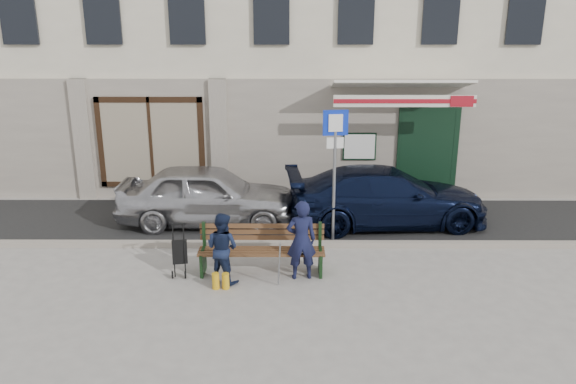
{
  "coord_description": "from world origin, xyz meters",
  "views": [
    {
      "loc": [
        0.47,
        -9.63,
        4.68
      ],
      "look_at": [
        0.43,
        1.6,
        1.2
      ],
      "focal_mm": 35.0,
      "sensor_mm": 36.0,
      "label": 1
    }
  ],
  "objects_px": {
    "car_navy": "(387,196)",
    "man": "(301,240)",
    "parking_sign": "(335,154)",
    "stroller": "(180,253)",
    "bench": "(259,251)",
    "car_silver": "(208,195)",
    "woman": "(222,248)"
  },
  "relations": [
    {
      "from": "car_silver",
      "to": "woman",
      "type": "distance_m",
      "value": 3.15
    },
    {
      "from": "car_navy",
      "to": "stroller",
      "type": "xyz_separation_m",
      "value": [
        -4.36,
        -2.77,
        -0.25
      ]
    },
    {
      "from": "woman",
      "to": "stroller",
      "type": "height_order",
      "value": "woman"
    },
    {
      "from": "car_navy",
      "to": "bench",
      "type": "bearing_deg",
      "value": 128.66
    },
    {
      "from": "parking_sign",
      "to": "stroller",
      "type": "relative_size",
      "value": 2.94
    },
    {
      "from": "bench",
      "to": "stroller",
      "type": "xyz_separation_m",
      "value": [
        -1.5,
        -0.06,
        -0.02
      ]
    },
    {
      "from": "bench",
      "to": "woman",
      "type": "relative_size",
      "value": 1.8
    },
    {
      "from": "bench",
      "to": "man",
      "type": "distance_m",
      "value": 0.88
    },
    {
      "from": "bench",
      "to": "stroller",
      "type": "height_order",
      "value": "bench"
    },
    {
      "from": "car_silver",
      "to": "bench",
      "type": "distance_m",
      "value": 3.04
    },
    {
      "from": "car_silver",
      "to": "woman",
      "type": "height_order",
      "value": "car_silver"
    },
    {
      "from": "car_navy",
      "to": "bench",
      "type": "height_order",
      "value": "car_navy"
    },
    {
      "from": "parking_sign",
      "to": "man",
      "type": "height_order",
      "value": "parking_sign"
    },
    {
      "from": "parking_sign",
      "to": "man",
      "type": "relative_size",
      "value": 1.89
    },
    {
      "from": "car_silver",
      "to": "car_navy",
      "type": "bearing_deg",
      "value": -89.34
    },
    {
      "from": "man",
      "to": "car_silver",
      "type": "bearing_deg",
      "value": -61.17
    },
    {
      "from": "car_silver",
      "to": "man",
      "type": "height_order",
      "value": "man"
    },
    {
      "from": "car_navy",
      "to": "stroller",
      "type": "relative_size",
      "value": 4.8
    },
    {
      "from": "bench",
      "to": "woman",
      "type": "bearing_deg",
      "value": -151.38
    },
    {
      "from": "parking_sign",
      "to": "stroller",
      "type": "height_order",
      "value": "parking_sign"
    },
    {
      "from": "car_silver",
      "to": "bench",
      "type": "relative_size",
      "value": 1.75
    },
    {
      "from": "parking_sign",
      "to": "bench",
      "type": "xyz_separation_m",
      "value": [
        -1.53,
        -1.69,
        -1.49
      ]
    },
    {
      "from": "car_navy",
      "to": "stroller",
      "type": "bearing_deg",
      "value": 117.6
    },
    {
      "from": "car_silver",
      "to": "bench",
      "type": "height_order",
      "value": "car_silver"
    },
    {
      "from": "car_navy",
      "to": "woman",
      "type": "xyz_separation_m",
      "value": [
        -3.51,
        -3.06,
        -0.01
      ]
    },
    {
      "from": "man",
      "to": "woman",
      "type": "relative_size",
      "value": 1.14
    },
    {
      "from": "bench",
      "to": "car_navy",
      "type": "bearing_deg",
      "value": 43.45
    },
    {
      "from": "bench",
      "to": "man",
      "type": "bearing_deg",
      "value": -14.81
    },
    {
      "from": "parking_sign",
      "to": "woman",
      "type": "xyz_separation_m",
      "value": [
        -2.18,
        -2.05,
        -1.28
      ]
    },
    {
      "from": "car_navy",
      "to": "man",
      "type": "distance_m",
      "value": 3.57
    },
    {
      "from": "parking_sign",
      "to": "woman",
      "type": "bearing_deg",
      "value": -145.04
    },
    {
      "from": "car_navy",
      "to": "man",
      "type": "relative_size",
      "value": 3.08
    }
  ]
}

